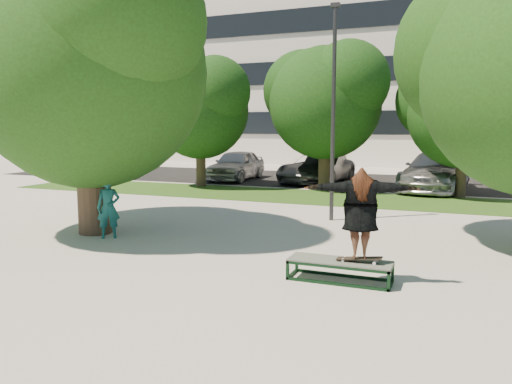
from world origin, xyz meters
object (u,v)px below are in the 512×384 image
at_px(lamppost, 333,111).
at_px(car_grey, 316,168).
at_px(car_dark, 324,169).
at_px(grind_box, 340,270).
at_px(car_silver_b, 436,171).
at_px(car_silver_a, 236,165).
at_px(bystander, 108,208).
at_px(tree_left, 88,57).

height_order(lamppost, car_grey, lamppost).
relative_size(car_dark, car_grey, 0.87).
xyz_separation_m(grind_box, car_silver_b, (1.02, 14.17, 0.63)).
bearing_deg(car_silver_a, car_silver_b, -6.02).
bearing_deg(lamppost, car_silver_b, 73.51).
bearing_deg(car_silver_a, grind_box, -61.81).
bearing_deg(car_silver_b, car_grey, 178.72).
height_order(grind_box, car_silver_a, car_silver_a).
bearing_deg(car_dark, car_silver_b, -9.87).
xyz_separation_m(bystander, car_grey, (1.49, 13.78, -0.05)).
xyz_separation_m(car_dark, car_silver_b, (5.09, -0.79, 0.10)).
bearing_deg(bystander, grind_box, -49.49).
bearing_deg(car_grey, tree_left, -89.66).
distance_m(grind_box, bystander, 6.16).
distance_m(tree_left, lamppost, 6.70).
bearing_deg(car_dark, bystander, -99.07).
bearing_deg(lamppost, tree_left, -143.58).
bearing_deg(grind_box, tree_left, 165.47).
height_order(lamppost, grind_box, lamppost).
bearing_deg(grind_box, bystander, 167.71).
bearing_deg(car_grey, grind_box, -63.28).
bearing_deg(lamppost, grind_box, -75.17).
bearing_deg(car_silver_a, lamppost, -54.10).
xyz_separation_m(tree_left, bystander, (0.80, -0.46, -3.67)).
xyz_separation_m(tree_left, lamppost, (5.29, 3.91, -1.27)).
bearing_deg(car_silver_a, bystander, -80.93).
bearing_deg(bystander, car_grey, 46.63).
distance_m(lamppost, car_dark, 9.94).
height_order(tree_left, lamppost, tree_left).
xyz_separation_m(grind_box, car_dark, (-4.07, 14.95, 0.53)).
bearing_deg(bystander, car_dark, 44.80).
bearing_deg(grind_box, car_grey, 106.61).
distance_m(car_dark, car_silver_b, 5.15).
relative_size(car_silver_a, car_grey, 0.90).
relative_size(tree_left, bystander, 4.72).
xyz_separation_m(lamppost, car_dark, (-2.57, 9.29, -2.43)).
bearing_deg(tree_left, bystander, -29.58).
relative_size(grind_box, car_dark, 0.41).
bearing_deg(car_silver_b, grind_box, -85.97).
bearing_deg(car_grey, car_silver_a, -166.52).
relative_size(lamppost, car_grey, 1.21).
xyz_separation_m(tree_left, car_dark, (2.72, 13.19, -3.70)).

